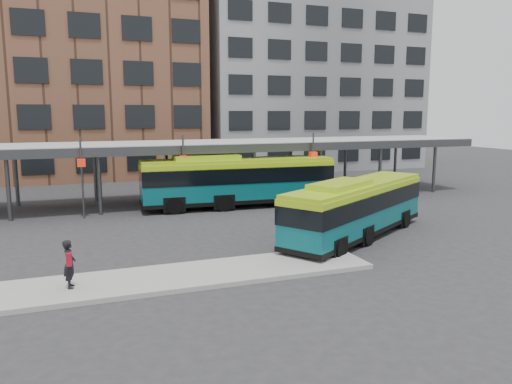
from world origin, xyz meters
The scene contains 9 objects.
ground centered at (0.00, 0.00, 0.00)m, with size 120.00×120.00×0.00m, color #28282B.
boarding_island centered at (-5.50, -3.00, 0.09)m, with size 14.00×3.00×0.18m, color gray.
canopy centered at (-0.06, 12.87, 3.91)m, with size 40.00×6.53×4.80m.
building_brick centered at (-10.00, 32.00, 11.00)m, with size 26.00×14.00×22.00m, color brown.
building_grey centered at (16.00, 32.00, 10.00)m, with size 24.00×14.00×20.00m, color slate.
bus_front centered at (3.57, 0.11, 1.57)m, with size 10.50×7.77×3.01m.
bus_rear centered at (0.65, 10.06, 1.81)m, with size 12.75×3.42×3.48m.
pedestrian centered at (-9.83, -3.07, 1.04)m, with size 0.42×0.66×1.70m.
bike_rack centered at (12.88, 11.83, 0.48)m, with size 5.72×1.47×1.07m.
Camera 1 is at (-9.63, -20.81, 6.19)m, focal length 35.00 mm.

